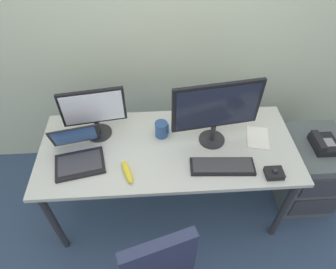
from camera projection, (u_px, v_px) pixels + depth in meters
The scene contains 13 objects.
ground_plane at pixel (168, 204), 2.56m from camera, with size 8.00×8.00×0.00m, color #334763.
back_wall at pixel (162, 9), 2.05m from camera, with size 6.00×0.10×2.80m, color beige.
desk at pixel (168, 154), 2.07m from camera, with size 1.76×0.74×0.76m.
file_cabinet at pixel (307, 171), 2.42m from camera, with size 0.42×0.53×0.64m.
desk_phone at pixel (324, 144), 2.15m from camera, with size 0.17×0.20×0.09m.
monitor_main at pixel (217, 109), 1.85m from camera, with size 0.57×0.18×0.48m.
monitor_side at pixel (94, 111), 1.94m from camera, with size 0.42×0.18×0.38m.
keyboard at pixel (222, 166), 1.88m from camera, with size 0.42×0.16×0.03m.
laptop at pixel (78, 154), 1.90m from camera, with size 0.37×0.36×0.23m.
trackball_mouse at pixel (274, 173), 1.83m from camera, with size 0.11×0.09×0.07m.
coffee_mug at pixel (162, 129), 2.05m from camera, with size 0.10×0.09×0.12m.
paper_notepad at pixel (258, 138), 2.06m from camera, with size 0.15×0.21×0.01m, color white.
banana at pixel (127, 172), 1.84m from camera, with size 0.19×0.04×0.04m, color yellow.
Camera 1 is at (-0.08, -1.33, 2.27)m, focal length 31.41 mm.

